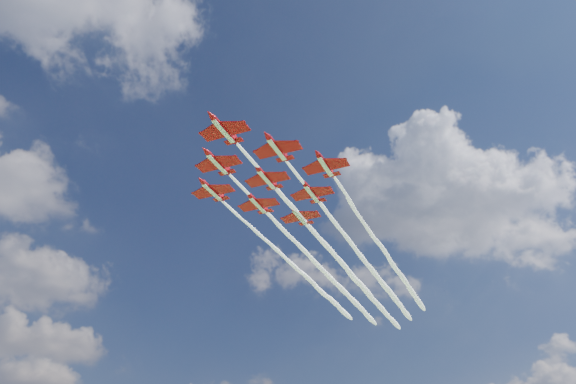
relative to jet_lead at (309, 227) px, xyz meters
name	(u,v)px	position (x,y,z in m)	size (l,w,h in m)	color
jet_lead	(309,227)	(0.00, 0.00, 0.00)	(89.29, 60.54, 3.04)	#A80910
jet_row2_port	(346,237)	(12.84, -0.34, 0.00)	(89.29, 60.54, 3.04)	#A80910
jet_row2_starb	(299,246)	(4.72, 11.94, 0.00)	(89.29, 60.54, 3.04)	#A80910
jet_row3_port	(381,247)	(25.68, -0.68, 0.00)	(89.29, 60.54, 3.04)	#A80910
jet_row3_centre	(334,255)	(17.56, 11.60, 0.00)	(89.29, 60.54, 3.04)	#A80910
jet_row3_starb	(290,262)	(9.44, 23.89, 0.00)	(89.29, 60.54, 3.04)	#A80910
jet_row4_port	(367,263)	(30.40, 11.27, 0.00)	(89.29, 60.54, 3.04)	#A80910
jet_row4_starb	(323,270)	(22.28, 23.55, 0.00)	(89.29, 60.54, 3.04)	#A80910
jet_tail	(355,278)	(35.12, 23.21, 0.00)	(89.29, 60.54, 3.04)	#A80910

